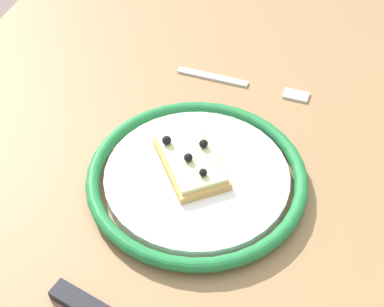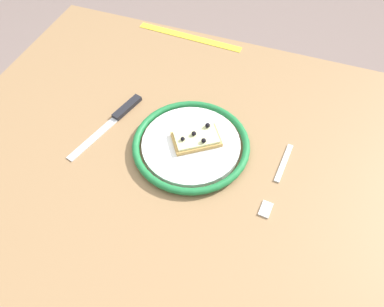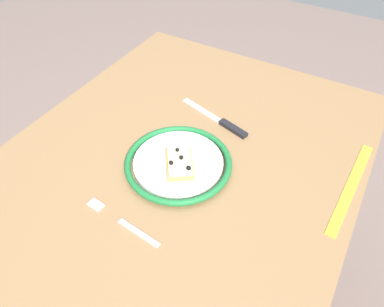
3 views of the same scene
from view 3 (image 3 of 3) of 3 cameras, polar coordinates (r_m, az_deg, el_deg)
The scene contains 7 objects.
ground_plane at distance 1.57m, azimuth -1.42°, elevation -20.95°, with size 6.00×6.00×0.00m, color #7E6962.
dining_table at distance 0.99m, azimuth -2.10°, elevation -5.15°, with size 1.12×0.87×0.77m.
plate at distance 0.90m, azimuth -2.19°, elevation -1.49°, with size 0.27×0.27×0.02m.
pizza_slice_near at distance 0.88m, azimuth -1.97°, elevation -1.46°, with size 0.12×0.11×0.03m.
knife at distance 1.02m, azimuth 5.15°, elevation 4.78°, with size 0.08×0.24×0.01m.
fork at distance 0.81m, azimuth -11.04°, elevation -10.59°, with size 0.04×0.20×0.00m.
measuring_tape at distance 0.94m, azimuth 23.88°, elevation -4.79°, with size 0.32×0.02×0.00m, color yellow.
Camera 3 is at (-0.53, -0.35, 1.43)m, focal length 33.67 mm.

